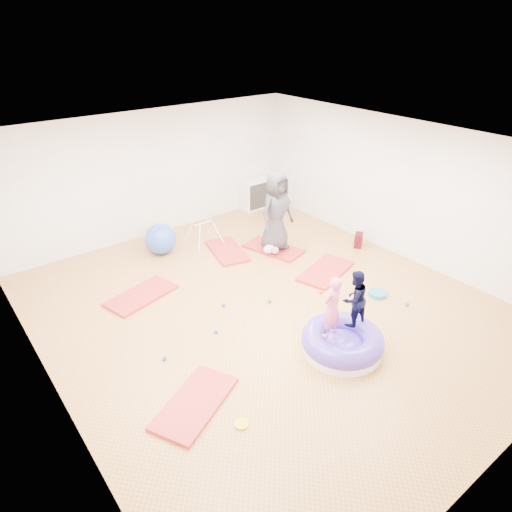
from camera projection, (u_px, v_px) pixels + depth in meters
room at (267, 235)px, 7.30m from camera, size 7.01×8.01×2.81m
gym_mat_front_left at (195, 403)px, 5.97m from camera, size 1.42×1.14×0.05m
gym_mat_mid_left at (141, 295)px, 8.26m from camera, size 1.38×0.93×0.05m
gym_mat_center_back at (227, 251)px, 9.82m from camera, size 0.90×1.35×0.05m
gym_mat_right at (326, 271)px, 9.04m from camera, size 1.43×1.00×0.05m
gym_mat_rear_right at (273, 249)px, 9.91m from camera, size 0.95×1.39×0.05m
inflatable_cushion at (342, 342)px, 6.88m from camera, size 1.25×1.25×0.39m
child_pink at (332, 304)px, 6.53m from camera, size 0.38×0.26×0.99m
child_navy at (355, 296)px, 6.79m from camera, size 0.47×0.37×0.92m
adult_caregiver at (276, 212)px, 9.47m from camera, size 0.88×0.63×1.70m
infant at (271, 249)px, 9.61m from camera, size 0.34×0.35×0.20m
ball_pit_balls at (271, 314)px, 7.74m from camera, size 4.11×2.03×0.07m
exercise_ball_blue at (160, 239)px, 9.64m from camera, size 0.66×0.66×0.66m
exercise_ball_orange at (160, 233)px, 10.16m from camera, size 0.44×0.44×0.44m
infant_play_gym at (203, 230)px, 9.99m from camera, size 0.69×0.66×0.53m
cube_shelf at (256, 194)px, 11.88m from camera, size 0.77×0.38×0.77m
balance_disc at (378, 294)px, 8.29m from camera, size 0.33×0.33×0.07m
backpack at (359, 240)px, 9.99m from camera, size 0.31×0.29×0.31m
yellow_toy at (241, 424)px, 5.68m from camera, size 0.19×0.19×0.03m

